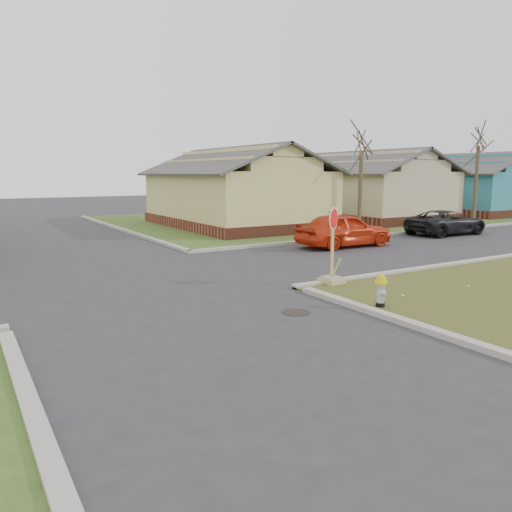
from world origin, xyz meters
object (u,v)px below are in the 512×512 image
dark_pickup (446,222)px  stop_sign (332,267)px  fire_hydrant (381,289)px  red_sedan (344,230)px

dark_pickup → stop_sign: bearing=116.3°
fire_hydrant → dark_pickup: 15.83m
fire_hydrant → dark_pickup: size_ratio=0.17×
stop_sign → dark_pickup: stop_sign is taller
fire_hydrant → dark_pickup: dark_pickup is taller
red_sedan → dark_pickup: red_sedan is taller
fire_hydrant → stop_sign: bearing=55.8°
fire_hydrant → red_sedan: size_ratio=0.18×
red_sedan → dark_pickup: (7.40, 0.57, -0.11)m
fire_hydrant → red_sedan: 9.97m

